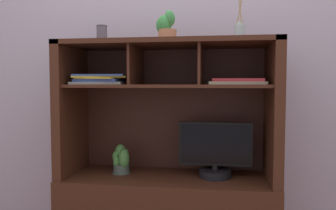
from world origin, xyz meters
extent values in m
cube|color=#B4ABBA|center=(0.00, 0.29, 1.40)|extent=(6.00, 0.02, 2.80)
cube|color=#412113|center=(0.00, 0.00, 0.23)|extent=(1.40, 0.52, 0.45)
cube|color=#412113|center=(-0.67, 0.00, 0.89)|extent=(0.06, 0.49, 0.89)
cube|color=#412113|center=(0.67, 0.00, 0.89)|extent=(0.06, 0.49, 0.89)
cube|color=#361C14|center=(0.00, 0.23, 0.88)|extent=(1.34, 0.02, 0.86)
cube|color=#412113|center=(0.00, 0.00, 1.32)|extent=(1.40, 0.49, 0.03)
cube|color=#412113|center=(0.00, 0.00, 1.05)|extent=(1.28, 0.44, 0.02)
cube|color=#412113|center=(-0.21, 0.00, 1.18)|extent=(0.02, 0.41, 0.25)
cube|color=#412113|center=(0.21, 0.00, 1.18)|extent=(0.02, 0.41, 0.25)
cylinder|color=black|center=(0.31, 0.02, 0.48)|extent=(0.21, 0.21, 0.05)
cylinder|color=black|center=(0.31, 0.02, 0.52)|extent=(0.04, 0.04, 0.03)
cube|color=black|center=(0.31, 0.02, 0.67)|extent=(0.47, 0.03, 0.28)
cube|color=black|center=(0.31, 0.00, 0.67)|extent=(0.44, 0.00, 0.25)
cylinder|color=#465548|center=(-0.33, 0.03, 0.48)|extent=(0.11, 0.11, 0.06)
cylinder|color=#465548|center=(-0.33, 0.03, 0.46)|extent=(0.12, 0.12, 0.01)
ellipsoid|color=#47863C|center=(-0.30, 0.02, 0.59)|extent=(0.05, 0.06, 0.07)
ellipsoid|color=#47863C|center=(-0.32, 0.05, 0.54)|extent=(0.07, 0.06, 0.14)
ellipsoid|color=#47863C|center=(-0.34, 0.04, 0.59)|extent=(0.08, 0.07, 0.11)
ellipsoid|color=#47863C|center=(-0.36, 0.03, 0.56)|extent=(0.05, 0.07, 0.08)
ellipsoid|color=#47863C|center=(-0.35, 0.00, 0.54)|extent=(0.04, 0.04, 0.09)
ellipsoid|color=#47863C|center=(-0.30, 0.00, 0.56)|extent=(0.07, 0.08, 0.13)
cube|color=gray|center=(-0.44, -0.04, 1.07)|extent=(0.34, 0.30, 0.02)
cube|color=#2F468A|center=(-0.44, -0.06, 1.09)|extent=(0.29, 0.26, 0.02)
cube|color=gold|center=(-0.43, -0.05, 1.10)|extent=(0.28, 0.30, 0.01)
cube|color=gold|center=(-0.43, -0.06, 1.11)|extent=(0.37, 0.29, 0.01)
cube|color=#374E89|center=(-0.43, -0.05, 1.12)|extent=(0.34, 0.29, 0.01)
cube|color=gray|center=(0.43, -0.03, 1.07)|extent=(0.36, 0.32, 0.02)
cube|color=#B02C2F|center=(0.45, -0.03, 1.09)|extent=(0.32, 0.29, 0.02)
cylinder|color=#A9BEB6|center=(0.45, -0.03, 1.38)|extent=(0.07, 0.07, 0.09)
cylinder|color=#A9BEB6|center=(0.45, -0.03, 1.44)|extent=(0.03, 0.03, 0.02)
cylinder|color=tan|center=(0.46, -0.03, 1.53)|extent=(0.00, 0.04, 0.20)
cylinder|color=tan|center=(0.46, -0.02, 1.53)|extent=(0.04, 0.03, 0.20)
cylinder|color=tan|center=(0.45, -0.02, 1.53)|extent=(0.05, 0.01, 0.20)
cylinder|color=tan|center=(0.45, -0.02, 1.53)|extent=(0.01, 0.03, 0.21)
cylinder|color=tan|center=(0.45, -0.03, 1.53)|extent=(0.02, 0.05, 0.20)
cylinder|color=tan|center=(0.45, -0.03, 1.53)|extent=(0.04, 0.01, 0.20)
cylinder|color=tan|center=(0.46, -0.03, 1.53)|extent=(0.02, 0.02, 0.21)
cylinder|color=#B9754C|center=(0.00, -0.03, 1.37)|extent=(0.12, 0.12, 0.07)
cylinder|color=#B9754C|center=(0.00, -0.03, 1.34)|extent=(0.13, 0.13, 0.01)
ellipsoid|color=green|center=(0.02, -0.03, 1.48)|extent=(0.07, 0.06, 0.10)
ellipsoid|color=green|center=(0.01, -0.02, 1.47)|extent=(0.07, 0.07, 0.07)
ellipsoid|color=green|center=(-0.01, -0.02, 1.43)|extent=(0.06, 0.07, 0.09)
ellipsoid|color=green|center=(-0.04, -0.03, 1.44)|extent=(0.07, 0.07, 0.11)
ellipsoid|color=green|center=(-0.02, -0.05, 1.45)|extent=(0.07, 0.06, 0.11)
ellipsoid|color=green|center=(0.01, -0.04, 1.48)|extent=(0.05, 0.06, 0.09)
cylinder|color=#5A535C|center=(-0.45, 0.02, 1.39)|extent=(0.07, 0.07, 0.11)
torus|color=#5A535C|center=(-0.45, 0.02, 1.45)|extent=(0.07, 0.07, 0.01)
camera|label=1|loc=(0.33, -2.21, 1.07)|focal=36.46mm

